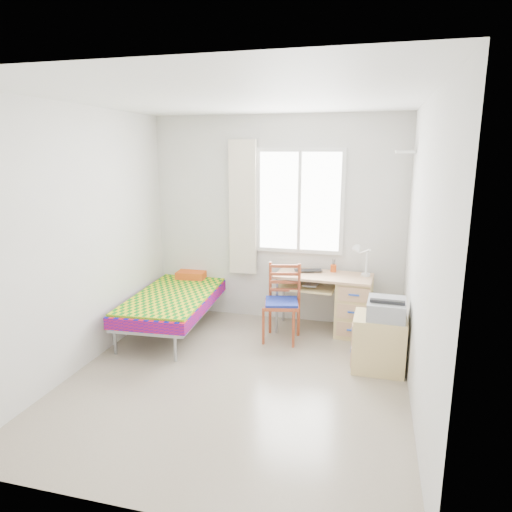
{
  "coord_description": "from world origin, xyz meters",
  "views": [
    {
      "loc": [
        1.19,
        -3.87,
        2.16
      ],
      "look_at": [
        0.05,
        0.55,
        1.11
      ],
      "focal_mm": 32.0,
      "sensor_mm": 36.0,
      "label": 1
    }
  ],
  "objects_px": {
    "desk": "(348,302)",
    "printer": "(387,308)",
    "bed": "(179,296)",
    "cabinet": "(379,343)",
    "chair": "(283,298)"
  },
  "relations": [
    {
      "from": "bed",
      "to": "chair",
      "type": "xyz_separation_m",
      "value": [
        1.33,
        -0.03,
        0.1
      ]
    },
    {
      "from": "bed",
      "to": "printer",
      "type": "relative_size",
      "value": 4.45
    },
    {
      "from": "bed",
      "to": "cabinet",
      "type": "distance_m",
      "value": 2.47
    },
    {
      "from": "chair",
      "to": "cabinet",
      "type": "xyz_separation_m",
      "value": [
        1.08,
        -0.51,
        -0.22
      ]
    },
    {
      "from": "chair",
      "to": "cabinet",
      "type": "distance_m",
      "value": 1.22
    },
    {
      "from": "bed",
      "to": "cabinet",
      "type": "height_order",
      "value": "bed"
    },
    {
      "from": "cabinet",
      "to": "printer",
      "type": "distance_m",
      "value": 0.37
    },
    {
      "from": "chair",
      "to": "bed",
      "type": "bearing_deg",
      "value": 166.27
    },
    {
      "from": "printer",
      "to": "chair",
      "type": "bearing_deg",
      "value": 158.28
    },
    {
      "from": "desk",
      "to": "chair",
      "type": "xyz_separation_m",
      "value": [
        -0.73,
        -0.36,
        0.11
      ]
    },
    {
      "from": "bed",
      "to": "printer",
      "type": "height_order",
      "value": "bed"
    },
    {
      "from": "bed",
      "to": "cabinet",
      "type": "xyz_separation_m",
      "value": [
        2.41,
        -0.54,
        -0.12
      ]
    },
    {
      "from": "desk",
      "to": "printer",
      "type": "bearing_deg",
      "value": -61.13
    },
    {
      "from": "chair",
      "to": "printer",
      "type": "bearing_deg",
      "value": -36.65
    },
    {
      "from": "desk",
      "to": "printer",
      "type": "relative_size",
      "value": 2.67
    }
  ]
}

